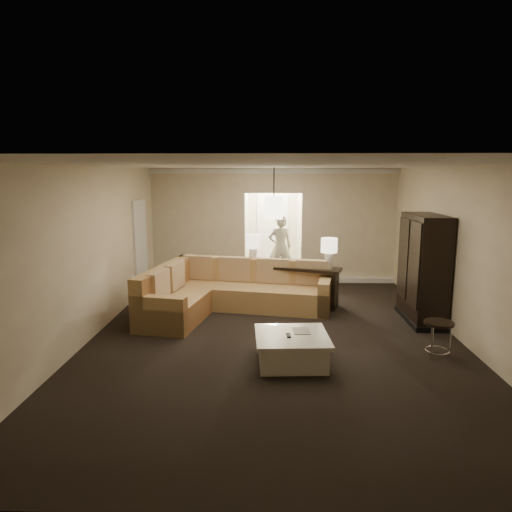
{
  "coord_description": "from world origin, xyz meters",
  "views": [
    {
      "loc": [
        -0.08,
        -7.17,
        2.66
      ],
      "look_at": [
        -0.34,
        1.2,
        1.15
      ],
      "focal_mm": 32.0,
      "sensor_mm": 36.0,
      "label": 1
    }
  ],
  "objects_px": {
    "sectional_sofa": "(226,292)",
    "console_table": "(289,281)",
    "drink_table": "(438,332)",
    "coffee_table": "(292,348)",
    "person": "(280,244)",
    "armoire": "(423,271)"
  },
  "relations": [
    {
      "from": "sectional_sofa",
      "to": "console_table",
      "type": "height_order",
      "value": "sectional_sofa"
    },
    {
      "from": "sectional_sofa",
      "to": "drink_table",
      "type": "distance_m",
      "value": 3.97
    },
    {
      "from": "coffee_table",
      "to": "drink_table",
      "type": "xyz_separation_m",
      "value": [
        2.16,
        0.28,
        0.17
      ]
    },
    {
      "from": "sectional_sofa",
      "to": "console_table",
      "type": "distance_m",
      "value": 1.37
    },
    {
      "from": "console_table",
      "to": "person",
      "type": "xyz_separation_m",
      "value": [
        -0.15,
        2.3,
        0.43
      ]
    },
    {
      "from": "coffee_table",
      "to": "drink_table",
      "type": "distance_m",
      "value": 2.19
    },
    {
      "from": "drink_table",
      "to": "person",
      "type": "bearing_deg",
      "value": 113.9
    },
    {
      "from": "sectional_sofa",
      "to": "person",
      "type": "bearing_deg",
      "value": 79.24
    },
    {
      "from": "console_table",
      "to": "coffee_table",
      "type": "bearing_deg",
      "value": -72.72
    },
    {
      "from": "sectional_sofa",
      "to": "armoire",
      "type": "height_order",
      "value": "armoire"
    },
    {
      "from": "coffee_table",
      "to": "person",
      "type": "relative_size",
      "value": 0.6
    },
    {
      "from": "coffee_table",
      "to": "sectional_sofa",
      "type": "bearing_deg",
      "value": 115.43
    },
    {
      "from": "console_table",
      "to": "armoire",
      "type": "bearing_deg",
      "value": -4.41
    },
    {
      "from": "sectional_sofa",
      "to": "person",
      "type": "relative_size",
      "value": 1.99
    },
    {
      "from": "sectional_sofa",
      "to": "armoire",
      "type": "xyz_separation_m",
      "value": [
        3.62,
        -0.48,
        0.55
      ]
    },
    {
      "from": "drink_table",
      "to": "person",
      "type": "xyz_separation_m",
      "value": [
        -2.22,
        5.01,
        0.53
      ]
    },
    {
      "from": "sectional_sofa",
      "to": "coffee_table",
      "type": "height_order",
      "value": "sectional_sofa"
    },
    {
      "from": "console_table",
      "to": "armoire",
      "type": "height_order",
      "value": "armoire"
    },
    {
      "from": "console_table",
      "to": "armoire",
      "type": "distance_m",
      "value": 2.62
    },
    {
      "from": "sectional_sofa",
      "to": "armoire",
      "type": "relative_size",
      "value": 1.85
    },
    {
      "from": "armoire",
      "to": "drink_table",
      "type": "bearing_deg",
      "value": -99.78
    },
    {
      "from": "console_table",
      "to": "person",
      "type": "height_order",
      "value": "person"
    }
  ]
}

